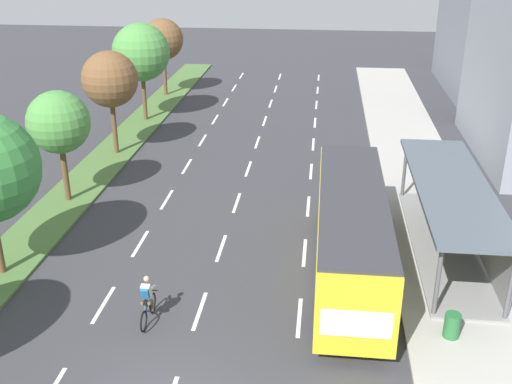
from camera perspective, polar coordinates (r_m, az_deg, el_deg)
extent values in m
cube|color=#4C7038|center=(37.11, -13.33, 3.40)|extent=(2.60, 52.00, 0.12)
cube|color=#ADAAA3|center=(35.41, 14.56, 2.32)|extent=(4.50, 52.00, 0.15)
cube|color=white|center=(22.86, -14.04, -10.14)|extent=(0.14, 2.34, 0.01)
cube|color=white|center=(26.60, -10.74, -4.74)|extent=(0.14, 2.34, 0.01)
cube|color=white|center=(30.59, -8.32, -0.69)|extent=(0.14, 2.34, 0.01)
cube|color=white|center=(34.73, -6.47, 2.41)|extent=(0.14, 2.34, 0.01)
cube|color=white|center=(38.99, -5.01, 4.83)|extent=(0.14, 2.34, 0.01)
cube|color=white|center=(43.32, -3.83, 6.78)|extent=(0.14, 2.34, 0.01)
cube|color=white|center=(47.70, -2.87, 8.37)|extent=(0.14, 2.34, 0.01)
cube|color=white|center=(52.13, -2.06, 9.68)|extent=(0.14, 2.34, 0.01)
cube|color=white|center=(56.58, -1.37, 10.79)|extent=(0.14, 2.34, 0.01)
cube|color=white|center=(21.96, -5.27, -10.97)|extent=(0.14, 2.34, 0.01)
cube|color=white|center=(25.84, -3.26, -5.22)|extent=(0.14, 2.34, 0.01)
cube|color=white|center=(29.93, -1.81, -1.01)|extent=(0.14, 2.34, 0.01)
cube|color=white|center=(34.15, -0.72, 2.19)|extent=(0.14, 2.34, 0.01)
cube|color=white|center=(38.47, 0.13, 4.67)|extent=(0.14, 2.34, 0.01)
cube|color=white|center=(42.85, 0.81, 6.64)|extent=(0.14, 2.34, 0.01)
cube|color=white|center=(47.28, 1.37, 8.25)|extent=(0.14, 2.34, 0.01)
cube|color=white|center=(51.74, 1.84, 9.58)|extent=(0.14, 2.34, 0.01)
cube|color=white|center=(56.23, 2.23, 10.70)|extent=(0.14, 2.34, 0.01)
cube|color=white|center=(21.61, 4.06, -11.58)|extent=(0.14, 2.34, 0.01)
cube|color=white|center=(25.53, 4.55, -5.64)|extent=(0.14, 2.34, 0.01)
cube|color=white|center=(29.66, 4.90, -1.31)|extent=(0.14, 2.34, 0.01)
cube|color=white|center=(33.92, 5.16, 1.94)|extent=(0.14, 2.34, 0.01)
cube|color=white|center=(38.26, 5.36, 4.46)|extent=(0.14, 2.34, 0.01)
cube|color=white|center=(42.67, 5.52, 6.46)|extent=(0.14, 2.34, 0.01)
cube|color=white|center=(47.11, 5.65, 8.09)|extent=(0.14, 2.34, 0.01)
cube|color=white|center=(51.59, 5.77, 9.43)|extent=(0.14, 2.34, 0.01)
cube|color=white|center=(56.09, 5.86, 10.56)|extent=(0.14, 2.34, 0.01)
cube|color=gray|center=(26.71, 17.09, -4.83)|extent=(2.60, 10.62, 0.10)
cylinder|color=#56565B|center=(21.50, 16.61, -7.90)|extent=(0.16, 0.16, 2.60)
cylinder|color=#56565B|center=(30.52, 13.68, 1.96)|extent=(0.16, 0.16, 2.60)
cylinder|color=#56565B|center=(22.07, 22.69, -7.97)|extent=(0.16, 0.16, 2.60)
cylinder|color=#56565B|center=(30.93, 18.02, 1.74)|extent=(0.16, 0.16, 2.60)
cube|color=gray|center=(26.40, 20.08, -2.31)|extent=(0.10, 10.09, 2.34)
cube|color=#4C5660|center=(25.58, 17.81, 0.58)|extent=(2.90, 11.02, 0.16)
cube|color=yellow|center=(23.36, 8.85, -3.66)|extent=(2.50, 11.20, 2.80)
cube|color=#2D3D4C|center=(22.99, 8.97, -1.77)|extent=(2.54, 10.30, 0.90)
cube|color=#333338|center=(22.74, 9.07, -0.38)|extent=(2.45, 10.98, 0.12)
cube|color=#2D3D4C|center=(28.35, 8.55, 2.12)|extent=(2.25, 0.06, 1.54)
cube|color=white|center=(18.64, 9.34, -12.06)|extent=(2.12, 0.04, 0.90)
cylinder|color=black|center=(27.03, 6.12, -2.78)|extent=(0.30, 1.00, 1.00)
cylinder|color=black|center=(27.14, 10.77, -2.97)|extent=(0.30, 1.00, 1.00)
cylinder|color=black|center=(21.02, 5.85, -11.12)|extent=(0.30, 1.00, 1.00)
cylinder|color=black|center=(21.15, 11.94, -11.32)|extent=(0.30, 1.00, 1.00)
torus|color=black|center=(21.94, -9.63, -10.15)|extent=(0.06, 0.72, 0.72)
torus|color=black|center=(21.08, -10.43, -11.78)|extent=(0.06, 0.72, 0.72)
cylinder|color=#234C99|center=(21.35, -10.07, -10.33)|extent=(0.05, 0.94, 0.05)
cylinder|color=#234C99|center=(21.37, -10.11, -10.88)|extent=(0.05, 0.57, 0.42)
cylinder|color=#234C99|center=(21.18, -10.22, -10.58)|extent=(0.04, 0.04, 0.40)
cube|color=black|center=(21.07, -10.26, -10.13)|extent=(0.12, 0.24, 0.06)
cylinder|color=black|center=(21.61, -9.76, -9.01)|extent=(0.46, 0.04, 0.04)
cube|color=silver|center=(21.04, -10.19, -9.11)|extent=(0.30, 0.36, 0.59)
cube|color=#23669E|center=(20.90, -10.32, -9.30)|extent=(0.26, 0.26, 0.42)
sphere|color=tan|center=(20.92, -10.18, -7.97)|extent=(0.20, 0.20, 0.20)
cylinder|color=brown|center=(21.26, -10.45, -10.04)|extent=(0.12, 0.42, 0.25)
cylinder|color=brown|center=(21.54, -10.28, -10.37)|extent=(0.10, 0.17, 0.41)
cylinder|color=brown|center=(21.20, -9.82, -10.10)|extent=(0.12, 0.42, 0.25)
cylinder|color=brown|center=(21.48, -9.65, -10.43)|extent=(0.10, 0.17, 0.41)
cylinder|color=silver|center=(21.23, -10.48, -8.64)|extent=(0.09, 0.47, 0.28)
cylinder|color=silver|center=(21.14, -9.59, -8.72)|extent=(0.09, 0.47, 0.28)
cylinder|color=brown|center=(30.87, -17.37, 1.75)|extent=(0.28, 0.28, 2.83)
sphere|color=#4C8E42|center=(30.07, -17.95, 6.21)|extent=(2.95, 2.95, 2.95)
cylinder|color=brown|center=(36.79, -13.07, 5.97)|extent=(0.28, 0.28, 3.19)
sphere|color=brown|center=(36.08, -13.48, 10.19)|extent=(3.19, 3.19, 3.19)
cylinder|color=brown|center=(43.15, -10.38, 8.74)|extent=(0.28, 0.28, 3.19)
sphere|color=#4C8E42|center=(42.50, -10.68, 12.70)|extent=(3.84, 3.84, 3.84)
cylinder|color=brown|center=(49.68, -8.50, 10.76)|extent=(0.28, 0.28, 3.15)
sphere|color=brown|center=(49.16, -8.69, 13.90)|extent=(3.17, 3.17, 3.17)
cylinder|color=#286B38|center=(21.16, 17.81, -11.76)|extent=(0.52, 0.52, 0.85)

